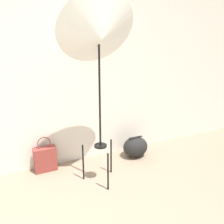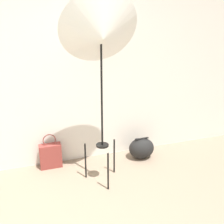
# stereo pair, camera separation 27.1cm
# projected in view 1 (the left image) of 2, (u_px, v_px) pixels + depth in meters

# --- Properties ---
(wall_back) EXTENTS (8.00, 0.05, 2.60)m
(wall_back) POSITION_uv_depth(u_px,v_px,m) (49.00, 68.00, 3.18)
(wall_back) COLOR silver
(wall_back) RESTS_ON ground_plane
(photo_umbrella) EXTENTS (0.85, 0.61, 2.13)m
(photo_umbrella) POSITION_uv_depth(u_px,v_px,m) (99.00, 35.00, 2.66)
(photo_umbrella) COLOR black
(photo_umbrella) RESTS_ON ground_plane
(tote_bag) EXTENTS (0.28, 0.12, 0.47)m
(tote_bag) POSITION_uv_depth(u_px,v_px,m) (45.00, 159.00, 3.36)
(tote_bag) COLOR brown
(tote_bag) RESTS_ON ground_plane
(duffel_bag) EXTENTS (0.36, 0.29, 0.30)m
(duffel_bag) POSITION_uv_depth(u_px,v_px,m) (135.00, 147.00, 3.73)
(duffel_bag) COLOR black
(duffel_bag) RESTS_ON ground_plane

